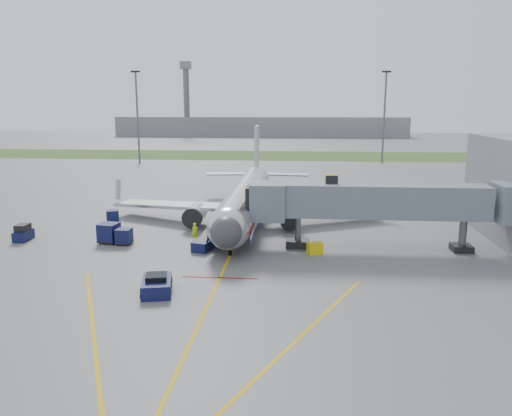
# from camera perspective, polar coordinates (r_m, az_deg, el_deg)

# --- Properties ---
(ground) EXTENTS (400.00, 400.00, 0.00)m
(ground) POSITION_cam_1_polar(r_m,az_deg,el_deg) (42.96, -3.32, -6.17)
(ground) COLOR #565659
(ground) RESTS_ON ground
(grass_strip) EXTENTS (300.00, 25.00, 0.01)m
(grass_strip) POSITION_cam_1_polar(r_m,az_deg,el_deg) (131.24, 2.24, 6.02)
(grass_strip) COLOR #2D4C1E
(grass_strip) RESTS_ON ground
(apron_markings) EXTENTS (21.52, 50.00, 0.01)m
(apron_markings) POSITION_cam_1_polar(r_m,az_deg,el_deg) (36.08, -5.00, -9.77)
(apron_markings) COLOR gold
(apron_markings) RESTS_ON ground
(airliner) EXTENTS (32.10, 35.67, 10.25)m
(airliner) POSITION_cam_1_polar(r_m,az_deg,el_deg) (57.00, -1.20, 1.09)
(airliner) COLOR silver
(airliner) RESTS_ON ground
(jet_bridge) EXTENTS (25.30, 4.00, 6.90)m
(jet_bridge) POSITION_cam_1_polar(r_m,az_deg,el_deg) (46.80, 13.29, 0.68)
(jet_bridge) COLOR slate
(jet_bridge) RESTS_ON ground
(light_mast_left) EXTENTS (2.00, 0.44, 20.40)m
(light_mast_left) POSITION_cam_1_polar(r_m,az_deg,el_deg) (116.15, -13.40, 10.28)
(light_mast_left) COLOR #595B60
(light_mast_left) RESTS_ON ground
(light_mast_right) EXTENTS (2.00, 0.44, 20.40)m
(light_mast_right) POSITION_cam_1_polar(r_m,az_deg,el_deg) (117.04, 14.45, 10.24)
(light_mast_right) COLOR #595B60
(light_mast_right) RESTS_ON ground
(distant_terminal) EXTENTS (120.00, 14.00, 8.00)m
(distant_terminal) POSITION_cam_1_polar(r_m,az_deg,el_deg) (211.24, 0.51, 9.31)
(distant_terminal) COLOR slate
(distant_terminal) RESTS_ON ground
(control_tower) EXTENTS (4.00, 4.00, 30.00)m
(control_tower) POSITION_cam_1_polar(r_m,az_deg,el_deg) (210.54, -7.97, 12.82)
(control_tower) COLOR #595B60
(control_tower) RESTS_ON ground
(pushback_tug) EXTENTS (2.70, 3.68, 1.38)m
(pushback_tug) POSITION_cam_1_polar(r_m,az_deg,el_deg) (36.68, -11.28, -8.64)
(pushback_tug) COLOR #0D0F3A
(pushback_tug) RESTS_ON ground
(baggage_tug) EXTENTS (1.33, 2.38, 1.63)m
(baggage_tug) POSITION_cam_1_polar(r_m,az_deg,el_deg) (54.48, -25.06, -2.62)
(baggage_tug) COLOR #0D0F3A
(baggage_tug) RESTS_ON ground
(baggage_cart_a) EXTENTS (1.77, 1.77, 1.49)m
(baggage_cart_a) POSITION_cam_1_polar(r_m,az_deg,el_deg) (58.74, -16.05, -0.93)
(baggage_cart_a) COLOR #0D0F3A
(baggage_cart_a) RESTS_ON ground
(baggage_cart_b) EXTENTS (2.05, 2.05, 1.91)m
(baggage_cart_b) POSITION_cam_1_polar(r_m,az_deg,el_deg) (50.52, -16.46, -2.74)
(baggage_cart_b) COLOR #0D0F3A
(baggage_cart_b) RESTS_ON ground
(baggage_cart_c) EXTENTS (1.43, 1.43, 1.54)m
(baggage_cart_c) POSITION_cam_1_polar(r_m,az_deg,el_deg) (49.57, -14.85, -3.15)
(baggage_cart_c) COLOR #0D0F3A
(baggage_cart_c) RESTS_ON ground
(belt_loader) EXTENTS (2.37, 4.57, 2.16)m
(belt_loader) POSITION_cam_1_polar(r_m,az_deg,el_deg) (47.02, -5.65, -3.93)
(belt_loader) COLOR #0D0F3A
(belt_loader) RESTS_ON ground
(ground_power_cart) EXTENTS (1.53, 1.27, 1.04)m
(ground_power_cart) POSITION_cam_1_polar(r_m,az_deg,el_deg) (45.30, 6.75, -4.60)
(ground_power_cart) COLOR #DCC00C
(ground_power_cart) RESTS_ON ground
(ramp_worker) EXTENTS (0.77, 0.67, 1.77)m
(ramp_worker) POSITION_cam_1_polar(r_m,az_deg,el_deg) (49.58, -6.97, -2.72)
(ramp_worker) COLOR #BEE91B
(ramp_worker) RESTS_ON ground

